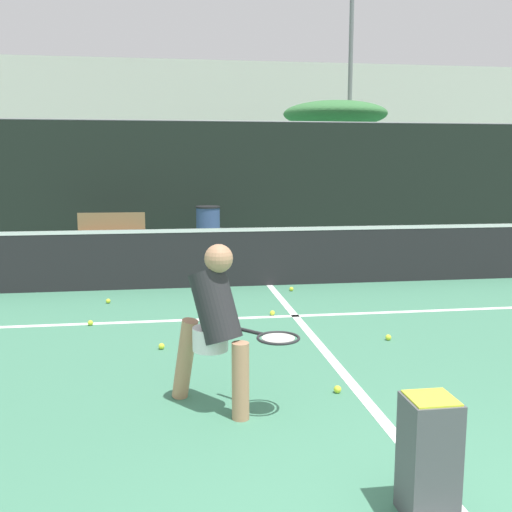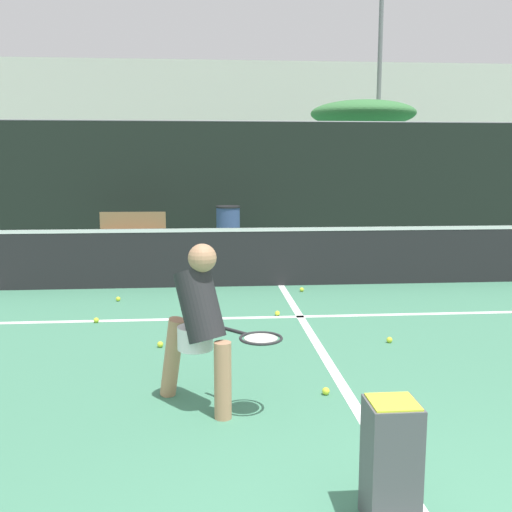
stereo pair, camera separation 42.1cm
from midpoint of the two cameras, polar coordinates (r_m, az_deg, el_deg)
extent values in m
cube|color=white|center=(7.84, 2.22, -5.73)|extent=(8.25, 0.10, 0.01)
cube|color=white|center=(6.57, 4.44, -8.69)|extent=(0.10, 6.71, 0.01)
cube|color=#232326|center=(9.68, 0.05, -0.06)|extent=(11.00, 0.02, 0.95)
cube|color=white|center=(9.62, 0.05, 2.56)|extent=(11.00, 0.03, 0.06)
cube|color=black|center=(15.10, -3.10, 7.00)|extent=(24.00, 0.06, 2.96)
cylinder|color=slate|center=(15.13, -3.15, 12.69)|extent=(24.00, 0.04, 0.04)
cylinder|color=tan|center=(4.75, -4.08, -11.83)|extent=(0.14, 0.14, 0.62)
cylinder|color=tan|center=(5.16, -9.15, -9.69)|extent=(0.29, 0.30, 0.72)
cylinder|color=white|center=(4.87, -6.87, -7.85)|extent=(0.29, 0.29, 0.19)
cylinder|color=#262628|center=(4.76, -6.43, -4.74)|extent=(0.44, 0.44, 0.67)
sphere|color=tan|center=(4.65, -6.17, -0.24)|extent=(0.22, 0.22, 0.22)
cylinder|color=#262628|center=(4.88, -3.27, -7.16)|extent=(0.22, 0.24, 0.03)
torus|color=#262628|center=(4.68, -0.46, -7.84)|extent=(0.48, 0.48, 0.02)
cylinder|color=beige|center=(4.68, -0.46, -7.84)|extent=(0.37, 0.37, 0.01)
sphere|color=#D1E033|center=(7.87, 0.03, -5.46)|extent=(0.07, 0.07, 0.07)
sphere|color=#D1E033|center=(6.92, 10.78, -7.64)|extent=(0.07, 0.07, 0.07)
sphere|color=#D1E033|center=(7.73, -17.02, -6.12)|extent=(0.07, 0.07, 0.07)
sphere|color=#D1E033|center=(5.35, 5.49, -12.54)|extent=(0.07, 0.07, 0.07)
sphere|color=#D1E033|center=(6.60, -10.82, -8.45)|extent=(0.07, 0.07, 0.07)
sphere|color=#D1E033|center=(8.84, -15.24, -4.17)|extent=(0.07, 0.07, 0.07)
sphere|color=#D1E033|center=(9.33, 2.10, -3.17)|extent=(0.07, 0.07, 0.07)
cube|color=#4C4C51|center=(3.61, 12.76, -18.32)|extent=(0.28, 0.28, 0.70)
cube|color=#D1E033|center=(3.47, 12.95, -13.47)|extent=(0.25, 0.25, 0.06)
cube|color=olive|center=(13.79, -14.50, 2.21)|extent=(1.50, 0.41, 0.04)
cube|color=olive|center=(13.95, -14.44, 3.15)|extent=(1.49, 0.09, 0.42)
cube|color=#333338|center=(13.91, -16.90, 1.25)|extent=(0.06, 0.32, 0.44)
cube|color=#333338|center=(13.75, -12.00, 1.36)|extent=(0.06, 0.32, 0.44)
cylinder|color=#384C7F|center=(13.96, -5.44, 2.66)|extent=(0.55, 0.55, 0.94)
cylinder|color=black|center=(13.91, -5.47, 4.66)|extent=(0.57, 0.57, 0.04)
cube|color=navy|center=(18.54, -17.37, 3.61)|extent=(1.73, 4.51, 0.79)
cube|color=#1E2328|center=(18.27, -17.58, 5.62)|extent=(1.45, 2.71, 0.53)
cylinder|color=black|center=(19.88, -14.51, 3.79)|extent=(0.18, 0.60, 0.60)
cylinder|color=black|center=(17.02, -15.50, 2.93)|extent=(0.18, 0.60, 0.60)
cylinder|color=slate|center=(22.88, 8.37, 13.94)|extent=(0.16, 0.16, 8.03)
cylinder|color=brown|center=(21.62, 6.87, 7.99)|extent=(0.28, 0.28, 3.30)
ellipsoid|color=#38753D|center=(21.68, 6.98, 13.28)|extent=(3.63, 3.63, 0.90)
cube|color=beige|center=(30.98, -5.95, 11.53)|extent=(36.00, 2.40, 6.82)
camera|label=1|loc=(0.21, -91.80, -0.28)|focal=42.00mm
camera|label=2|loc=(0.21, 88.20, 0.28)|focal=42.00mm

